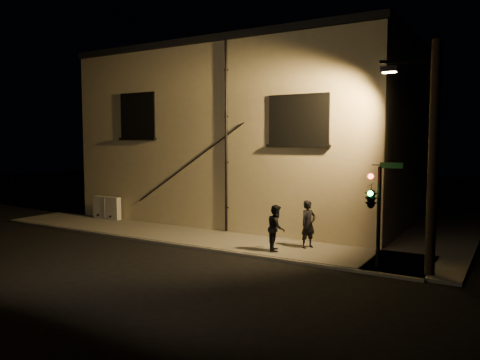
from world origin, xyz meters
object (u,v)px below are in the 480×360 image
Objects in this scene: pedestrian_a at (308,224)px; streetlamp_pole at (430,153)px; traffic_signal at (372,197)px; utility_cabinet at (107,208)px; pedestrian_b at (276,228)px.

pedestrian_a is 5.37m from streetlamp_pole.
traffic_signal is at bearing -173.70° from streetlamp_pole.
pedestrian_a is 0.54× the size of traffic_signal.
streetlamp_pole reaches higher than traffic_signal.
streetlamp_pole is at bearing -7.76° from utility_cabinet.
utility_cabinet is 16.39m from streetlamp_pole.
utility_cabinet is 14.59m from traffic_signal.
traffic_signal is 0.47× the size of streetlamp_pole.
utility_cabinet is 0.25× the size of streetlamp_pole.
traffic_signal reaches higher than pedestrian_b.
traffic_signal is at bearing -92.91° from pedestrian_a.
pedestrian_b is (10.70, -1.84, 0.27)m from utility_cabinet.
pedestrian_a is at bearing -62.20° from pedestrian_b.
pedestrian_a is 1.07× the size of pedestrian_b.
traffic_signal is at bearing -9.36° from utility_cabinet.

